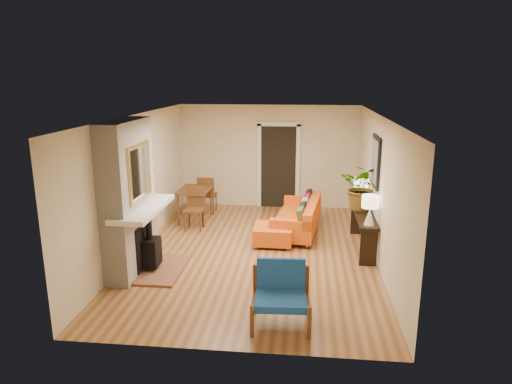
{
  "coord_description": "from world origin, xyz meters",
  "views": [
    {
      "loc": [
        0.89,
        -8.14,
        3.3
      ],
      "look_at": [
        0.0,
        0.2,
        1.15
      ],
      "focal_mm": 32.0,
      "sensor_mm": 36.0,
      "label": 1
    }
  ],
  "objects_px": {
    "lamp_near": "(370,207)",
    "houseplant": "(363,187)",
    "ottoman": "(273,234)",
    "console_table": "(363,220)",
    "dining_table": "(198,195)",
    "blue_chair": "(281,290)",
    "lamp_far": "(361,188)",
    "sofa": "(300,218)"
  },
  "relations": [
    {
      "from": "dining_table",
      "to": "houseplant",
      "type": "bearing_deg",
      "value": -18.23
    },
    {
      "from": "console_table",
      "to": "lamp_far",
      "type": "height_order",
      "value": "lamp_far"
    },
    {
      "from": "blue_chair",
      "to": "console_table",
      "type": "height_order",
      "value": "blue_chair"
    },
    {
      "from": "blue_chair",
      "to": "houseplant",
      "type": "height_order",
      "value": "houseplant"
    },
    {
      "from": "sofa",
      "to": "lamp_far",
      "type": "distance_m",
      "value": 1.42
    },
    {
      "from": "console_table",
      "to": "lamp_near",
      "type": "relative_size",
      "value": 3.43
    },
    {
      "from": "dining_table",
      "to": "console_table",
      "type": "bearing_deg",
      "value": -21.48
    },
    {
      "from": "blue_chair",
      "to": "lamp_near",
      "type": "xyz_separation_m",
      "value": [
        1.45,
        2.16,
        0.62
      ]
    },
    {
      "from": "lamp_far",
      "to": "console_table",
      "type": "bearing_deg",
      "value": -90.0
    },
    {
      "from": "ottoman",
      "to": "blue_chair",
      "type": "relative_size",
      "value": 0.92
    },
    {
      "from": "sofa",
      "to": "lamp_far",
      "type": "xyz_separation_m",
      "value": [
        1.22,
        -0.11,
        0.72
      ]
    },
    {
      "from": "ottoman",
      "to": "houseplant",
      "type": "distance_m",
      "value": 2.0
    },
    {
      "from": "sofa",
      "to": "blue_chair",
      "type": "distance_m",
      "value": 3.68
    },
    {
      "from": "dining_table",
      "to": "lamp_far",
      "type": "height_order",
      "value": "lamp_far"
    },
    {
      "from": "blue_chair",
      "to": "lamp_far",
      "type": "xyz_separation_m",
      "value": [
        1.45,
        3.56,
        0.62
      ]
    },
    {
      "from": "blue_chair",
      "to": "console_table",
      "type": "xyz_separation_m",
      "value": [
        1.45,
        2.87,
        0.13
      ]
    },
    {
      "from": "dining_table",
      "to": "console_table",
      "type": "relative_size",
      "value": 0.93
    },
    {
      "from": "dining_table",
      "to": "console_table",
      "type": "height_order",
      "value": "dining_table"
    },
    {
      "from": "blue_chair",
      "to": "houseplant",
      "type": "xyz_separation_m",
      "value": [
        1.44,
        3.11,
        0.74
      ]
    },
    {
      "from": "lamp_near",
      "to": "houseplant",
      "type": "height_order",
      "value": "houseplant"
    },
    {
      "from": "sofa",
      "to": "console_table",
      "type": "bearing_deg",
      "value": -33.1
    },
    {
      "from": "console_table",
      "to": "houseplant",
      "type": "distance_m",
      "value": 0.65
    },
    {
      "from": "ottoman",
      "to": "sofa",
      "type": "bearing_deg",
      "value": 54.72
    },
    {
      "from": "console_table",
      "to": "sofa",
      "type": "bearing_deg",
      "value": 146.9
    },
    {
      "from": "dining_table",
      "to": "sofa",
      "type": "bearing_deg",
      "value": -14.62
    },
    {
      "from": "ottoman",
      "to": "console_table",
      "type": "bearing_deg",
      "value": -1.4
    },
    {
      "from": "lamp_near",
      "to": "ottoman",
      "type": "bearing_deg",
      "value": 156.55
    },
    {
      "from": "houseplant",
      "to": "sofa",
      "type": "bearing_deg",
      "value": 155.11
    },
    {
      "from": "lamp_far",
      "to": "dining_table",
      "type": "bearing_deg",
      "value": 168.54
    },
    {
      "from": "lamp_far",
      "to": "ottoman",
      "type": "bearing_deg",
      "value": -159.83
    },
    {
      "from": "sofa",
      "to": "blue_chair",
      "type": "height_order",
      "value": "blue_chair"
    },
    {
      "from": "ottoman",
      "to": "console_table",
      "type": "relative_size",
      "value": 0.41
    },
    {
      "from": "lamp_near",
      "to": "houseplant",
      "type": "relative_size",
      "value": 0.59
    },
    {
      "from": "houseplant",
      "to": "blue_chair",
      "type": "bearing_deg",
      "value": -114.8
    },
    {
      "from": "blue_chair",
      "to": "console_table",
      "type": "bearing_deg",
      "value": 63.29
    },
    {
      "from": "blue_chair",
      "to": "lamp_far",
      "type": "bearing_deg",
      "value": 67.89
    },
    {
      "from": "ottoman",
      "to": "dining_table",
      "type": "bearing_deg",
      "value": 143.35
    },
    {
      "from": "sofa",
      "to": "lamp_near",
      "type": "xyz_separation_m",
      "value": [
        1.22,
        -1.51,
        0.72
      ]
    },
    {
      "from": "ottoman",
      "to": "lamp_near",
      "type": "relative_size",
      "value": 1.42
    },
    {
      "from": "dining_table",
      "to": "lamp_near",
      "type": "xyz_separation_m",
      "value": [
        3.6,
        -2.13,
        0.46
      ]
    },
    {
      "from": "lamp_near",
      "to": "houseplant",
      "type": "xyz_separation_m",
      "value": [
        -0.01,
        0.95,
        0.12
      ]
    },
    {
      "from": "ottoman",
      "to": "houseplant",
      "type": "height_order",
      "value": "houseplant"
    }
  ]
}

